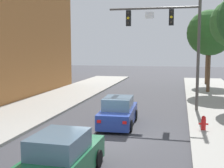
{
  "coord_description": "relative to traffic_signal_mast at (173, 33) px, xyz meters",
  "views": [
    {
      "loc": [
        3.49,
        -13.32,
        4.24
      ],
      "look_at": [
        -0.79,
        5.04,
        2.0
      ],
      "focal_mm": 47.45,
      "sensor_mm": 36.0,
      "label": 1
    }
  ],
  "objects": [
    {
      "name": "ground_plane",
      "position": [
        -2.9,
        -7.04,
        -5.32
      ],
      "size": [
        120.0,
        120.0,
        0.0
      ],
      "primitive_type": "plane",
      "color": "#38383D"
    },
    {
      "name": "traffic_signal_mast",
      "position": [
        0.0,
        0.0,
        0.0
      ],
      "size": [
        6.11,
        0.38,
        7.5
      ],
      "color": "#514C47",
      "rests_on": "sidewalk_right"
    },
    {
      "name": "car_lead_blue",
      "position": [
        -2.74,
        -4.51,
        -4.6
      ],
      "size": [
        1.99,
        4.31,
        1.6
      ],
      "color": "navy",
      "rests_on": "ground"
    },
    {
      "name": "car_following_green",
      "position": [
        -3.07,
        -11.85,
        -4.6
      ],
      "size": [
        1.89,
        4.27,
        1.6
      ],
      "color": "#1E663D",
      "rests_on": "ground"
    },
    {
      "name": "fire_hydrant",
      "position": [
        1.79,
        -5.01,
        -4.81
      ],
      "size": [
        0.48,
        0.24,
        0.72
      ],
      "color": "red",
      "rests_on": "sidewalk_right"
    },
    {
      "name": "street_tree_third",
      "position": [
        3.18,
        9.05,
        0.41
      ],
      "size": [
        4.27,
        4.27,
        7.73
      ],
      "color": "brown",
      "rests_on": "sidewalk_right"
    },
    {
      "name": "street_tree_farthest",
      "position": [
        3.57,
        16.11,
        1.13
      ],
      "size": [
        3.93,
        3.93,
        8.29
      ],
      "color": "brown",
      "rests_on": "sidewalk_right"
    }
  ]
}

